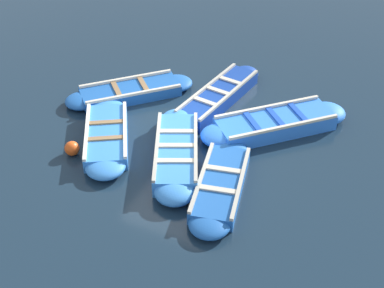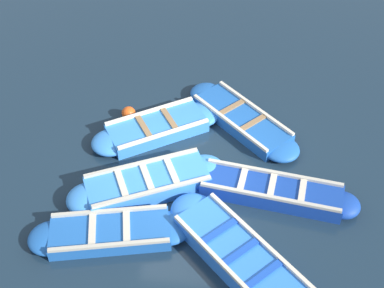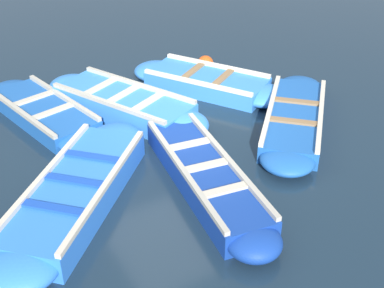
{
  "view_description": "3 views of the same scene",
  "coord_description": "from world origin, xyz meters",
  "px_view_note": "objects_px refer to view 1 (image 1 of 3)",
  "views": [
    {
      "loc": [
        5.08,
        -9.8,
        7.88
      ],
      "look_at": [
        0.79,
        -0.83,
        0.43
      ],
      "focal_mm": 50.0,
      "sensor_mm": 36.0,
      "label": 1
    },
    {
      "loc": [
        8.2,
        0.86,
        9.06
      ],
      "look_at": [
        -0.61,
        -0.15,
        0.49
      ],
      "focal_mm": 50.0,
      "sensor_mm": 36.0,
      "label": 2
    },
    {
      "loc": [
        3.84,
        7.25,
        4.82
      ],
      "look_at": [
        0.14,
        0.93,
        0.27
      ],
      "focal_mm": 50.0,
      "sensor_mm": 36.0,
      "label": 3
    }
  ],
  "objects_px": {
    "boat_near_quay": "(177,153)",
    "buoy_orange_near": "(72,148)",
    "boat_tucked": "(275,124)",
    "boat_end_of_row": "(130,92)",
    "boat_broadside": "(221,185)",
    "boat_outer_left": "(107,136)",
    "boat_drifting": "(218,97)"
  },
  "relations": [
    {
      "from": "boat_tucked",
      "to": "boat_outer_left",
      "type": "distance_m",
      "value": 4.23
    },
    {
      "from": "boat_near_quay",
      "to": "boat_tucked",
      "type": "bearing_deg",
      "value": 51.47
    },
    {
      "from": "boat_drifting",
      "to": "boat_outer_left",
      "type": "relative_size",
      "value": 1.17
    },
    {
      "from": "boat_broadside",
      "to": "boat_drifting",
      "type": "bearing_deg",
      "value": 114.26
    },
    {
      "from": "boat_broadside",
      "to": "boat_tucked",
      "type": "bearing_deg",
      "value": 82.75
    },
    {
      "from": "boat_drifting",
      "to": "boat_tucked",
      "type": "xyz_separation_m",
      "value": [
        1.82,
        -0.58,
        0.01
      ]
    },
    {
      "from": "boat_drifting",
      "to": "boat_outer_left",
      "type": "xyz_separation_m",
      "value": [
        -1.77,
        -2.82,
        -0.02
      ]
    },
    {
      "from": "boat_broadside",
      "to": "buoy_orange_near",
      "type": "xyz_separation_m",
      "value": [
        -3.7,
        -0.36,
        0.03
      ]
    },
    {
      "from": "boat_end_of_row",
      "to": "boat_tucked",
      "type": "relative_size",
      "value": 0.93
    },
    {
      "from": "boat_outer_left",
      "to": "boat_broadside",
      "type": "bearing_deg",
      "value": -7.84
    },
    {
      "from": "boat_end_of_row",
      "to": "boat_near_quay",
      "type": "height_order",
      "value": "boat_near_quay"
    },
    {
      "from": "boat_end_of_row",
      "to": "boat_broadside",
      "type": "xyz_separation_m",
      "value": [
        3.81,
        -2.52,
        -0.0
      ]
    },
    {
      "from": "boat_near_quay",
      "to": "buoy_orange_near",
      "type": "height_order",
      "value": "boat_near_quay"
    },
    {
      "from": "boat_tucked",
      "to": "boat_end_of_row",
      "type": "bearing_deg",
      "value": -177.72
    },
    {
      "from": "boat_end_of_row",
      "to": "boat_outer_left",
      "type": "height_order",
      "value": "boat_outer_left"
    },
    {
      "from": "boat_outer_left",
      "to": "boat_near_quay",
      "type": "bearing_deg",
      "value": 2.9
    },
    {
      "from": "boat_end_of_row",
      "to": "boat_near_quay",
      "type": "relative_size",
      "value": 0.88
    },
    {
      "from": "boat_end_of_row",
      "to": "boat_tucked",
      "type": "height_order",
      "value": "boat_tucked"
    },
    {
      "from": "boat_outer_left",
      "to": "buoy_orange_near",
      "type": "distance_m",
      "value": 0.92
    },
    {
      "from": "boat_near_quay",
      "to": "boat_broadside",
      "type": "bearing_deg",
      "value": -21.7
    },
    {
      "from": "boat_end_of_row",
      "to": "boat_near_quay",
      "type": "xyz_separation_m",
      "value": [
        2.44,
        -1.98,
        0.05
      ]
    },
    {
      "from": "boat_drifting",
      "to": "boat_broadside",
      "type": "distance_m",
      "value": 3.59
    },
    {
      "from": "boat_end_of_row",
      "to": "boat_broadside",
      "type": "height_order",
      "value": "boat_end_of_row"
    },
    {
      "from": "boat_near_quay",
      "to": "buoy_orange_near",
      "type": "distance_m",
      "value": 2.5
    },
    {
      "from": "boat_drifting",
      "to": "buoy_orange_near",
      "type": "bearing_deg",
      "value": -121.56
    },
    {
      "from": "boat_drifting",
      "to": "boat_outer_left",
      "type": "bearing_deg",
      "value": -122.16
    },
    {
      "from": "boat_tucked",
      "to": "boat_near_quay",
      "type": "relative_size",
      "value": 0.95
    },
    {
      "from": "boat_outer_left",
      "to": "boat_near_quay",
      "type": "xyz_separation_m",
      "value": [
        1.88,
        0.1,
        0.04
      ]
    },
    {
      "from": "boat_end_of_row",
      "to": "boat_drifting",
      "type": "bearing_deg",
      "value": 17.81
    },
    {
      "from": "boat_tucked",
      "to": "boat_broadside",
      "type": "bearing_deg",
      "value": -97.25
    },
    {
      "from": "boat_drifting",
      "to": "boat_broadside",
      "type": "height_order",
      "value": "boat_drifting"
    },
    {
      "from": "boat_end_of_row",
      "to": "boat_drifting",
      "type": "distance_m",
      "value": 2.45
    }
  ]
}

